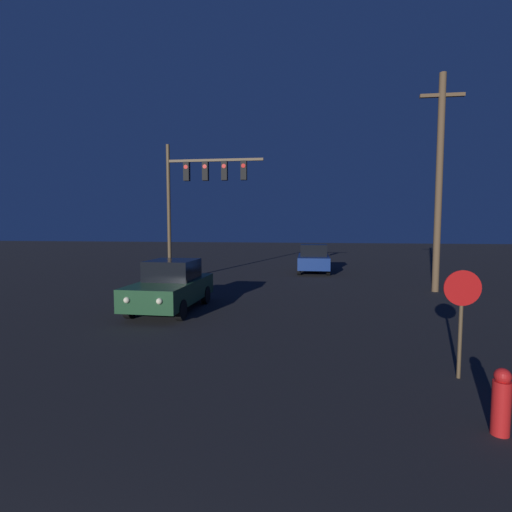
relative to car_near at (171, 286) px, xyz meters
name	(u,v)px	position (x,y,z in m)	size (l,w,h in m)	color
car_near	(171,286)	(0.00, 0.00, 0.00)	(1.90, 4.27, 1.66)	#1E4728
car_far	(313,259)	(4.74, 11.04, 0.00)	(1.84, 4.25, 1.66)	navy
traffic_signal_mast	(197,186)	(-0.93, 6.42, 3.88)	(4.79, 0.30, 6.72)	brown
stop_sign	(462,304)	(7.34, -4.92, 0.60)	(0.66, 0.07, 2.03)	brown
utility_pole	(439,180)	(9.83, 5.03, 3.86)	(1.75, 0.28, 9.00)	brown
fire_hydrant	(501,402)	(7.17, -6.95, -0.34)	(0.24, 0.24, 0.93)	red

